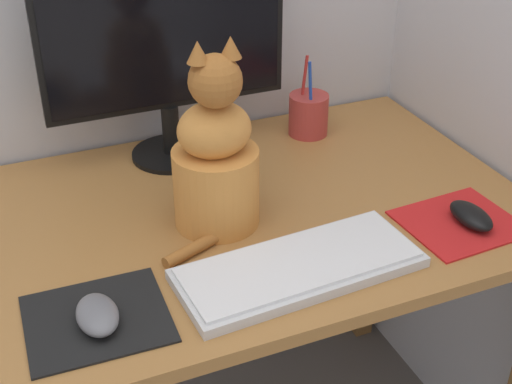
% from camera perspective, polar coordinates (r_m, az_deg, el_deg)
% --- Properties ---
extents(desk, '(1.10, 0.69, 0.72)m').
position_cam_1_polar(desk, '(1.38, -1.92, -5.34)').
color(desk, '#A87038').
rests_on(desk, ground_plane).
extents(monitor, '(0.49, 0.17, 0.45)m').
position_cam_1_polar(monitor, '(1.42, -7.30, 11.97)').
color(monitor, black).
rests_on(monitor, desk).
extents(keyboard, '(0.41, 0.19, 0.02)m').
position_cam_1_polar(keyboard, '(1.16, 3.48, -6.01)').
color(keyboard, silver).
rests_on(keyboard, desk).
extents(mousepad_left, '(0.21, 0.19, 0.00)m').
position_cam_1_polar(mousepad_left, '(1.10, -12.61, -9.87)').
color(mousepad_left, black).
rests_on(mousepad_left, desk).
extents(mousepad_right, '(0.21, 0.19, 0.00)m').
position_cam_1_polar(mousepad_right, '(1.33, 15.96, -2.38)').
color(mousepad_right, red).
rests_on(mousepad_right, desk).
extents(computer_mouse_left, '(0.06, 0.10, 0.03)m').
position_cam_1_polar(computer_mouse_left, '(1.08, -12.57, -9.57)').
color(computer_mouse_left, slate).
rests_on(computer_mouse_left, mousepad_left).
extents(computer_mouse_right, '(0.06, 0.10, 0.03)m').
position_cam_1_polar(computer_mouse_right, '(1.33, 16.82, -1.82)').
color(computer_mouse_right, black).
rests_on(computer_mouse_right, mousepad_right).
extents(cat, '(0.21, 0.19, 0.35)m').
position_cam_1_polar(cat, '(1.22, -3.26, 2.63)').
color(cat, '#D6893D').
rests_on(cat, desk).
extents(pen_cup, '(0.09, 0.09, 0.18)m').
position_cam_1_polar(pen_cup, '(1.59, 4.21, 6.24)').
color(pen_cup, '#B23833').
rests_on(pen_cup, desk).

